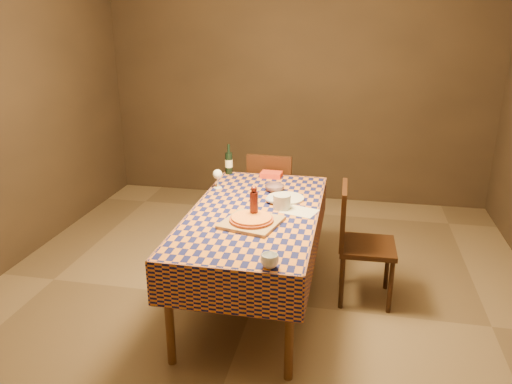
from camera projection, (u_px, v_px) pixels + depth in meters
room at (255, 134)px, 3.49m from camera, size 5.00×5.10×2.70m
dining_table at (255, 220)px, 3.71m from camera, size 0.94×1.84×0.77m
cutting_board at (251, 222)px, 3.45m from camera, size 0.45×0.45×0.02m
pizza at (251, 219)px, 3.44m from camera, size 0.31×0.31×0.03m
pepper_mill at (254, 204)px, 3.49m from camera, size 0.07×0.07×0.25m
bowl at (275, 188)px, 4.10m from camera, size 0.18×0.18×0.05m
wine_glass at (218, 175)px, 4.14m from camera, size 0.08×0.08×0.16m
wine_bottle at (229, 163)px, 4.53m from camera, size 0.07×0.07×0.27m
deli_tub at (282, 202)px, 3.71m from camera, size 0.16×0.16×0.11m
takeout_container at (271, 175)px, 4.45m from camera, size 0.19×0.14×0.05m
white_plate at (286, 198)px, 3.92m from camera, size 0.30×0.30×0.02m
tumbler at (270, 261)px, 2.84m from camera, size 0.12×0.12×0.08m
flour_patch at (299, 211)px, 3.67m from camera, size 0.29×0.26×0.00m
flour_bag at (278, 200)px, 3.83m from camera, size 0.23×0.21×0.06m
chair_far at (271, 194)px, 4.78m from camera, size 0.44×0.45×0.93m
chair_right at (357, 237)px, 3.84m from camera, size 0.44×0.43×0.93m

